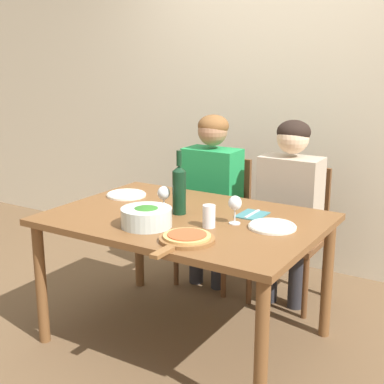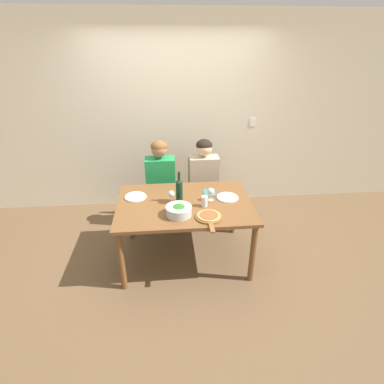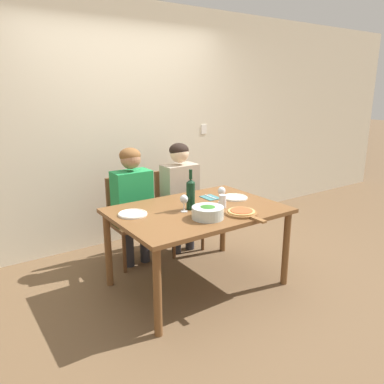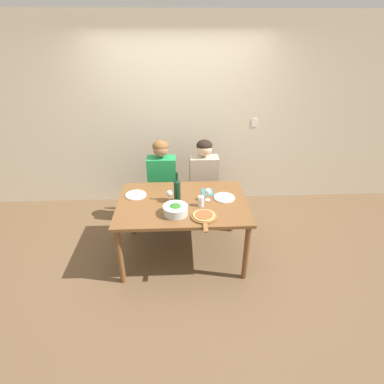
{
  "view_description": "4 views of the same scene",
  "coord_description": "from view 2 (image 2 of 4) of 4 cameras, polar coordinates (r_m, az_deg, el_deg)",
  "views": [
    {
      "loc": [
        1.49,
        -2.36,
        1.59
      ],
      "look_at": [
        0.05,
        -0.01,
        0.88
      ],
      "focal_mm": 50.0,
      "sensor_mm": 36.0,
      "label": 1
    },
    {
      "loc": [
        -0.18,
        -2.85,
        2.32
      ],
      "look_at": [
        0.09,
        0.14,
        0.79
      ],
      "focal_mm": 28.0,
      "sensor_mm": 36.0,
      "label": 2
    },
    {
      "loc": [
        -1.82,
        -2.55,
        1.75
      ],
      "look_at": [
        -0.05,
        0.01,
        0.89
      ],
      "focal_mm": 35.0,
      "sensor_mm": 36.0,
      "label": 3
    },
    {
      "loc": [
        -0.03,
        -2.93,
        2.44
      ],
      "look_at": [
        0.12,
        0.15,
        0.78
      ],
      "focal_mm": 28.0,
      "sensor_mm": 36.0,
      "label": 4
    }
  ],
  "objects": [
    {
      "name": "water_tumbler",
      "position": [
        3.17,
        2.39,
        -1.78
      ],
      "size": [
        0.07,
        0.07,
        0.12
      ],
      "color": "silver",
      "rests_on": "dining_table"
    },
    {
      "name": "dinner_plate_right",
      "position": [
        3.38,
        6.76,
        -1.0
      ],
      "size": [
        0.25,
        0.25,
        0.02
      ],
      "color": "silver",
      "rests_on": "dining_table"
    },
    {
      "name": "pizza_on_board",
      "position": [
        2.99,
        3.26,
        -4.74
      ],
      "size": [
        0.27,
        0.41,
        0.04
      ],
      "color": "brown",
      "rests_on": "dining_table"
    },
    {
      "name": "dining_table",
      "position": [
        3.31,
        -1.39,
        -3.23
      ],
      "size": [
        1.46,
        1.02,
        0.74
      ],
      "color": "brown",
      "rests_on": "ground"
    },
    {
      "name": "wine_bottle",
      "position": [
        3.22,
        -2.44,
        0.38
      ],
      "size": [
        0.08,
        0.08,
        0.36
      ],
      "color": "black",
      "rests_on": "dining_table"
    },
    {
      "name": "dinner_plate_left",
      "position": [
        3.43,
        -10.72,
        -0.87
      ],
      "size": [
        0.25,
        0.25,
        0.02
      ],
      "color": "silver",
      "rests_on": "dining_table"
    },
    {
      "name": "chair_left",
      "position": [
        4.14,
        -5.83,
        0.35
      ],
      "size": [
        0.42,
        0.42,
        0.88
      ],
      "color": "brown",
      "rests_on": "ground"
    },
    {
      "name": "wine_glass_left",
      "position": [
        3.21,
        -3.94,
        -0.53
      ],
      "size": [
        0.07,
        0.07,
        0.15
      ],
      "color": "silver",
      "rests_on": "dining_table"
    },
    {
      "name": "person_man",
      "position": [
        3.97,
        2.28,
        3.19
      ],
      "size": [
        0.47,
        0.51,
        1.2
      ],
      "color": "#28282D",
      "rests_on": "ground"
    },
    {
      "name": "ground_plane",
      "position": [
        3.68,
        -1.27,
        -12.1
      ],
      "size": [
        40.0,
        40.0,
        0.0
      ],
      "primitive_type": "plane",
      "color": "brown"
    },
    {
      "name": "chair_right",
      "position": [
        4.17,
        2.02,
        0.68
      ],
      "size": [
        0.42,
        0.42,
        0.88
      ],
      "color": "brown",
      "rests_on": "ground"
    },
    {
      "name": "back_wall",
      "position": [
        4.39,
        -2.84,
        14.19
      ],
      "size": [
        10.0,
        0.06,
        2.7
      ],
      "color": "beige",
      "rests_on": "ground"
    },
    {
      "name": "broccoli_bowl",
      "position": [
        3.02,
        -2.53,
        -3.55
      ],
      "size": [
        0.26,
        0.26,
        0.11
      ],
      "color": "silver",
      "rests_on": "dining_table"
    },
    {
      "name": "person_woman",
      "position": [
        3.94,
        -5.99,
        2.87
      ],
      "size": [
        0.47,
        0.51,
        1.2
      ],
      "color": "#28282D",
      "rests_on": "ground"
    },
    {
      "name": "fork_on_napkin",
      "position": [
        3.48,
        3.34,
        -0.09
      ],
      "size": [
        0.14,
        0.18,
        0.01
      ],
      "color": "#387075",
      "rests_on": "dining_table"
    },
    {
      "name": "wine_glass_right",
      "position": [
        3.27,
        3.62,
        0.01
      ],
      "size": [
        0.07,
        0.07,
        0.15
      ],
      "color": "silver",
      "rests_on": "dining_table"
    }
  ]
}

